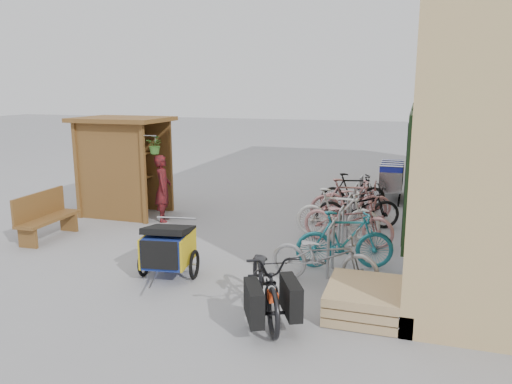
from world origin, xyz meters
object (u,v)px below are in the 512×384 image
(bike_0, at_px, (324,257))
(bike_1, at_px, (345,240))
(bike_3, at_px, (337,214))
(bike_4, at_px, (357,207))
(bike_2, at_px, (348,220))
(bike_6, at_px, (355,199))
(person_kiosk, at_px, (163,188))
(pallet_stack, at_px, (364,299))
(bike_5, at_px, (349,201))
(bench, at_px, (45,215))
(child_trailer, at_px, (168,247))
(cargo_bike, at_px, (266,282))
(shopping_carts, at_px, (392,176))
(bike_7, at_px, (353,192))
(kiosk, at_px, (121,152))

(bike_0, bearing_deg, bike_1, -5.07)
(bike_3, xyz_separation_m, bike_4, (0.31, 0.88, -0.03))
(bike_2, bearing_deg, bike_6, 14.33)
(person_kiosk, bearing_deg, bike_2, -116.80)
(pallet_stack, bearing_deg, bike_3, 104.58)
(bike_0, relative_size, bike_5, 1.01)
(bench, distance_m, bike_5, 6.62)
(child_trailer, xyz_separation_m, person_kiosk, (-1.77, 3.16, 0.27))
(cargo_bike, bearing_deg, person_kiosk, 105.99)
(bench, height_order, child_trailer, bench)
(bench, distance_m, cargo_bike, 5.79)
(bike_1, bearing_deg, cargo_bike, 145.70)
(bench, bearing_deg, bike_6, 30.13)
(person_kiosk, bearing_deg, child_trailer, -171.63)
(shopping_carts, distance_m, bike_4, 3.44)
(bench, xyz_separation_m, bike_4, (6.10, 2.75, -0.01))
(bike_4, height_order, bike_7, bike_7)
(kiosk, bearing_deg, person_kiosk, -11.84)
(bike_1, bearing_deg, bike_0, 150.58)
(cargo_bike, bearing_deg, bike_6, 58.40)
(cargo_bike, height_order, bike_2, cargo_bike)
(shopping_carts, bearing_deg, child_trailer, -114.07)
(shopping_carts, xyz_separation_m, bike_6, (-0.74, -2.38, -0.20))
(bike_3, bearing_deg, bike_2, -135.75)
(shopping_carts, distance_m, bike_5, 3.16)
(kiosk, bearing_deg, shopping_carts, 31.46)
(pallet_stack, bearing_deg, bench, 166.68)
(pallet_stack, bearing_deg, shopping_carts, 90.00)
(pallet_stack, bearing_deg, kiosk, 148.34)
(shopping_carts, relative_size, bike_6, 1.22)
(kiosk, relative_size, cargo_bike, 1.23)
(bench, distance_m, child_trailer, 3.62)
(bike_6, bearing_deg, bike_7, 12.13)
(kiosk, height_order, bench, kiosk)
(bench, bearing_deg, pallet_stack, -15.49)
(bike_7, bearing_deg, pallet_stack, 172.43)
(child_trailer, height_order, bike_0, bike_0)
(bench, xyz_separation_m, bike_1, (6.17, 0.15, 0.01))
(cargo_bike, distance_m, bike_6, 5.85)
(cargo_bike, relative_size, bike_2, 1.08)
(cargo_bike, distance_m, person_kiosk, 5.56)
(bike_4, bearing_deg, bench, 94.69)
(child_trailer, xyz_separation_m, bike_4, (2.66, 3.88, -0.02))
(bike_1, xyz_separation_m, bike_5, (-0.31, 2.93, 0.02))
(bike_7, bearing_deg, shopping_carts, -40.96)
(kiosk, bearing_deg, bike_7, 20.19)
(bike_2, relative_size, bike_3, 1.07)
(bike_7, bearing_deg, bike_5, 166.15)
(bike_2, distance_m, bike_6, 2.18)
(child_trailer, bearing_deg, bike_7, 57.66)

